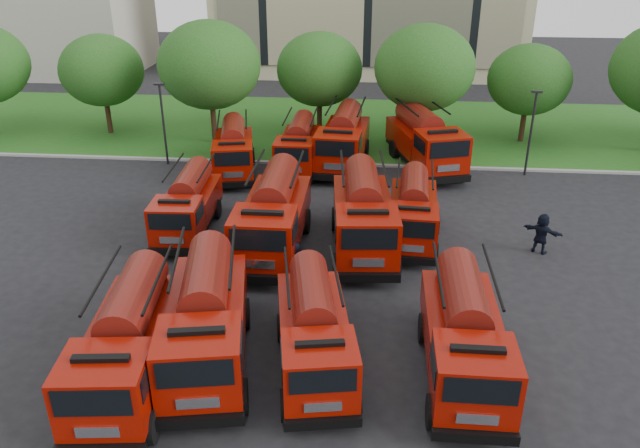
# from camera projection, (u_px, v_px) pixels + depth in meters

# --- Properties ---
(ground) EXTENTS (140.00, 140.00, 0.00)m
(ground) POSITION_uv_depth(u_px,v_px,m) (291.00, 332.00, 23.03)
(ground) COLOR black
(ground) RESTS_ON ground
(lawn) EXTENTS (70.00, 16.00, 0.12)m
(lawn) POSITION_uv_depth(u_px,v_px,m) (335.00, 127.00, 46.36)
(lawn) COLOR #1E5216
(lawn) RESTS_ON ground
(curb) EXTENTS (70.00, 0.30, 0.14)m
(curb) POSITION_uv_depth(u_px,v_px,m) (327.00, 164.00, 39.08)
(curb) COLOR gray
(curb) RESTS_ON ground
(side_building) EXTENTS (18.00, 12.00, 10.00)m
(side_building) POSITION_uv_depth(u_px,v_px,m) (50.00, 20.00, 62.69)
(side_building) COLOR #A5A293
(side_building) RESTS_ON ground
(tree_1) EXTENTS (5.71, 5.71, 6.98)m
(tree_1) POSITION_uv_depth(u_px,v_px,m) (102.00, 70.00, 42.95)
(tree_1) COLOR #382314
(tree_1) RESTS_ON ground
(tree_2) EXTENTS (6.72, 6.72, 8.22)m
(tree_2) POSITION_uv_depth(u_px,v_px,m) (209.00, 65.00, 40.64)
(tree_2) COLOR #382314
(tree_2) RESTS_ON ground
(tree_3) EXTENTS (5.88, 5.88, 7.19)m
(tree_3) POSITION_uv_depth(u_px,v_px,m) (319.00, 69.00, 42.64)
(tree_3) COLOR #382314
(tree_3) RESTS_ON ground
(tree_4) EXTENTS (6.55, 6.55, 8.01)m
(tree_4) POSITION_uv_depth(u_px,v_px,m) (425.00, 68.00, 40.52)
(tree_4) COLOR #382314
(tree_4) RESTS_ON ground
(tree_5) EXTENTS (5.46, 5.46, 6.68)m
(tree_5) POSITION_uv_depth(u_px,v_px,m) (529.00, 80.00, 41.26)
(tree_5) COLOR #382314
(tree_5) RESTS_ON ground
(lamp_post_0) EXTENTS (0.60, 0.25, 5.11)m
(lamp_post_0) POSITION_uv_depth(u_px,v_px,m) (163.00, 119.00, 37.99)
(lamp_post_0) COLOR black
(lamp_post_0) RESTS_ON ground
(lamp_post_1) EXTENTS (0.60, 0.25, 5.11)m
(lamp_post_1) POSITION_uv_depth(u_px,v_px,m) (531.00, 128.00, 36.31)
(lamp_post_1) COLOR black
(lamp_post_1) RESTS_ON ground
(fire_truck_0) EXTENTS (3.24, 7.38, 3.26)m
(fire_truck_0) POSITION_uv_depth(u_px,v_px,m) (128.00, 341.00, 19.80)
(fire_truck_0) COLOR black
(fire_truck_0) RESTS_ON ground
(fire_truck_1) EXTENTS (3.80, 7.74, 3.37)m
(fire_truck_1) POSITION_uv_depth(u_px,v_px,m) (206.00, 318.00, 20.86)
(fire_truck_1) COLOR black
(fire_truck_1) RESTS_ON ground
(fire_truck_2) EXTENTS (3.33, 6.83, 2.98)m
(fire_truck_2) POSITION_uv_depth(u_px,v_px,m) (314.00, 331.00, 20.57)
(fire_truck_2) COLOR black
(fire_truck_2) RESTS_ON ground
(fire_truck_3) EXTENTS (2.61, 7.01, 3.18)m
(fire_truck_3) POSITION_uv_depth(u_px,v_px,m) (464.00, 334.00, 20.20)
(fire_truck_3) COLOR black
(fire_truck_3) RESTS_ON ground
(fire_truck_4) EXTENTS (2.55, 6.46, 2.90)m
(fire_truck_4) POSITION_uv_depth(u_px,v_px,m) (188.00, 204.00, 30.02)
(fire_truck_4) COLOR black
(fire_truck_4) RESTS_ON ground
(fire_truck_5) EXTENTS (2.89, 7.75, 3.52)m
(fire_truck_5) POSITION_uv_depth(u_px,v_px,m) (273.00, 215.00, 28.16)
(fire_truck_5) COLOR black
(fire_truck_5) RESTS_ON ground
(fire_truck_6) EXTENTS (3.27, 7.81, 3.47)m
(fire_truck_6) POSITION_uv_depth(u_px,v_px,m) (364.00, 214.00, 28.28)
(fire_truck_6) COLOR black
(fire_truck_6) RESTS_ON ground
(fire_truck_7) EXTENTS (2.68, 6.53, 2.91)m
(fire_truck_7) POSITION_uv_depth(u_px,v_px,m) (413.00, 211.00, 29.30)
(fire_truck_7) COLOR black
(fire_truck_7) RESTS_ON ground
(fire_truck_8) EXTENTS (3.49, 6.90, 3.00)m
(fire_truck_8) POSITION_uv_depth(u_px,v_px,m) (234.00, 149.00, 37.18)
(fire_truck_8) COLOR black
(fire_truck_8) RESTS_ON ground
(fire_truck_9) EXTENTS (2.44, 6.51, 2.95)m
(fire_truck_9) POSITION_uv_depth(u_px,v_px,m) (299.00, 146.00, 37.89)
(fire_truck_9) COLOR black
(fire_truck_9) RESTS_ON ground
(fire_truck_10) EXTENTS (3.23, 7.71, 3.43)m
(fire_truck_10) POSITION_uv_depth(u_px,v_px,m) (343.00, 139.00, 38.25)
(fire_truck_10) COLOR black
(fire_truck_10) RESTS_ON ground
(fire_truck_11) EXTENTS (4.78, 8.22, 3.55)m
(fire_truck_11) POSITION_uv_depth(u_px,v_px,m) (425.00, 140.00, 37.98)
(fire_truck_11) COLOR black
(fire_truck_11) RESTS_ON ground
(firefighter_2) EXTENTS (0.72, 1.10, 1.76)m
(firefighter_2) POSITION_uv_depth(u_px,v_px,m) (480.00, 376.00, 20.80)
(firefighter_2) COLOR #A1190C
(firefighter_2) RESTS_ON ground
(firefighter_3) EXTENTS (1.14, 1.01, 1.58)m
(firefighter_3) POSITION_uv_depth(u_px,v_px,m) (454.00, 396.00, 19.90)
(firefighter_3) COLOR black
(firefighter_3) RESTS_ON ground
(firefighter_4) EXTENTS (0.93, 0.95, 1.65)m
(firefighter_4) POSITION_uv_depth(u_px,v_px,m) (296.00, 277.00, 26.61)
(firefighter_4) COLOR black
(firefighter_4) RESTS_ON ground
(firefighter_5) EXTENTS (1.92, 1.56, 1.92)m
(firefighter_5) POSITION_uv_depth(u_px,v_px,m) (538.00, 252.00, 28.69)
(firefighter_5) COLOR black
(firefighter_5) RESTS_ON ground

